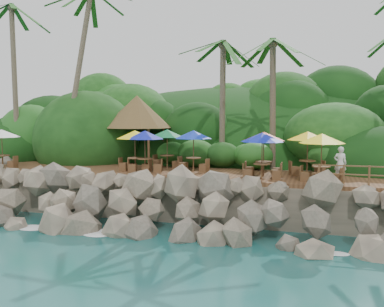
% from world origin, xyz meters
% --- Properties ---
extents(ground, '(140.00, 140.00, 0.00)m').
position_xyz_m(ground, '(0.00, 0.00, 0.00)').
color(ground, '#19514F').
rests_on(ground, ground).
extents(land_base, '(32.00, 25.20, 2.10)m').
position_xyz_m(land_base, '(0.00, 16.00, 1.05)').
color(land_base, gray).
rests_on(land_base, ground).
extents(jungle_hill, '(44.80, 28.00, 15.40)m').
position_xyz_m(jungle_hill, '(0.00, 23.50, 0.00)').
color(jungle_hill, '#143811').
rests_on(jungle_hill, ground).
extents(seawall, '(29.00, 4.00, 2.30)m').
position_xyz_m(seawall, '(0.00, 2.00, 1.15)').
color(seawall, gray).
rests_on(seawall, ground).
extents(terrace, '(26.00, 5.00, 0.20)m').
position_xyz_m(terrace, '(0.00, 6.00, 2.20)').
color(terrace, brown).
rests_on(terrace, land_base).
extents(jungle_foliage, '(44.00, 16.00, 12.00)m').
position_xyz_m(jungle_foliage, '(0.00, 15.00, 0.00)').
color(jungle_foliage, '#143811').
rests_on(jungle_foliage, ground).
extents(foam_line, '(25.20, 0.80, 0.06)m').
position_xyz_m(foam_line, '(0.00, 0.30, 0.03)').
color(foam_line, white).
rests_on(foam_line, ground).
extents(palms, '(31.72, 7.05, 13.12)m').
position_xyz_m(palms, '(0.84, 8.80, 11.85)').
color(palms, brown).
rests_on(palms, ground).
extents(palapa, '(4.74, 4.74, 4.60)m').
position_xyz_m(palapa, '(-5.01, 9.77, 5.79)').
color(palapa, brown).
rests_on(palapa, ground).
extents(dining_clusters, '(21.03, 5.41, 2.39)m').
position_xyz_m(dining_clusters, '(0.18, 5.72, 4.29)').
color(dining_clusters, brown).
rests_on(dining_clusters, terrace).
extents(waiter, '(0.63, 0.42, 1.71)m').
position_xyz_m(waiter, '(7.95, 5.44, 3.15)').
color(waiter, white).
rests_on(waiter, terrace).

